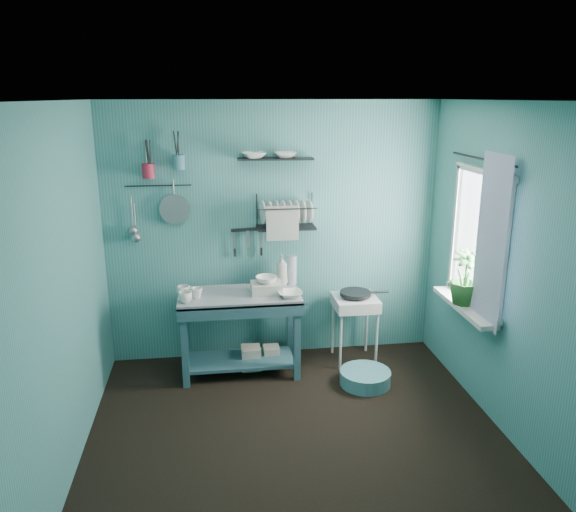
{
  "coord_description": "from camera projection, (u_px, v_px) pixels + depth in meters",
  "views": [
    {
      "loc": [
        -0.59,
        -3.76,
        2.53
      ],
      "look_at": [
        0.05,
        0.85,
        1.2
      ],
      "focal_mm": 35.0,
      "sensor_mm": 36.0,
      "label": 1
    }
  ],
  "objects": [
    {
      "name": "utensil_cup_magenta",
      "position": [
        148.0,
        171.0,
        5.03
      ],
      "size": [
        0.11,
        0.11,
        0.13
      ],
      "primitive_type": "cylinder",
      "color": "#AC1F36",
      "rests_on": "wall_back"
    },
    {
      "name": "mug_mid",
      "position": [
        197.0,
        293.0,
        5.02
      ],
      "size": [
        0.14,
        0.14,
        0.09
      ],
      "primitive_type": "imported",
      "rotation": [
        0.0,
        0.0,
        0.52
      ],
      "color": "white",
      "rests_on": "work_counter"
    },
    {
      "name": "tub_bowl",
      "position": [
        266.0,
        280.0,
        5.12
      ],
      "size": [
        0.2,
        0.19,
        0.06
      ],
      "primitive_type": "imported",
      "color": "white",
      "rests_on": "wash_tub"
    },
    {
      "name": "soap_bottle",
      "position": [
        282.0,
        270.0,
        5.34
      ],
      "size": [
        0.11,
        0.12,
        0.3
      ],
      "primitive_type": "imported",
      "color": "beige",
      "rests_on": "work_counter"
    },
    {
      "name": "wall_right",
      "position": [
        507.0,
        272.0,
        4.22
      ],
      "size": [
        0.0,
        3.0,
        3.0
      ],
      "primitive_type": "plane",
      "rotation": [
        1.57,
        0.0,
        -1.57
      ],
      "color": "teal",
      "rests_on": "ground"
    },
    {
      "name": "storage_tin_small",
      "position": [
        271.0,
        356.0,
        5.44
      ],
      "size": [
        0.15,
        0.15,
        0.2
      ],
      "primitive_type": "cube",
      "color": "tan",
      "rests_on": "floor"
    },
    {
      "name": "ladle_inner",
      "position": [
        135.0,
        219.0,
        5.18
      ],
      "size": [
        0.01,
        0.01,
        0.3
      ],
      "primitive_type": "cylinder",
      "color": "gray",
      "rests_on": "wall_back"
    },
    {
      "name": "mug_left",
      "position": [
        185.0,
        297.0,
        4.91
      ],
      "size": [
        0.12,
        0.12,
        0.1
      ],
      "primitive_type": "imported",
      "color": "white",
      "rests_on": "work_counter"
    },
    {
      "name": "dish_rack",
      "position": [
        286.0,
        212.0,
        5.26
      ],
      "size": [
        0.58,
        0.32,
        0.32
      ],
      "primitive_type": "cube",
      "rotation": [
        0.0,
        0.0,
        0.15
      ],
      "color": "black",
      "rests_on": "wall_back"
    },
    {
      "name": "floor",
      "position": [
        297.0,
        435.0,
        4.35
      ],
      "size": [
        3.2,
        3.2,
        0.0
      ],
      "primitive_type": "plane",
      "color": "black",
      "rests_on": "ground"
    },
    {
      "name": "window_glass",
      "position": [
        480.0,
        239.0,
        4.6
      ],
      "size": [
        0.0,
        1.1,
        1.1
      ],
      "primitive_type": "plane",
      "rotation": [
        1.57,
        0.0,
        1.57
      ],
      "color": "white",
      "rests_on": "wall_right"
    },
    {
      "name": "shelf_bowl_right",
      "position": [
        286.0,
        145.0,
        5.12
      ],
      "size": [
        0.23,
        0.23,
        0.05
      ],
      "primitive_type": "imported",
      "rotation": [
        0.0,
        0.0,
        -0.09
      ],
      "color": "white",
      "rests_on": "upper_shelf"
    },
    {
      "name": "utensil_cup_teal",
      "position": [
        179.0,
        162.0,
        5.05
      ],
      "size": [
        0.11,
        0.11,
        0.13
      ],
      "primitive_type": "cylinder",
      "color": "teal",
      "rests_on": "wall_back"
    },
    {
      "name": "work_counter",
      "position": [
        240.0,
        333.0,
        5.24
      ],
      "size": [
        1.11,
        0.56,
        0.79
      ],
      "primitive_type": "cube",
      "rotation": [
        0.0,
        0.0,
        0.0
      ],
      "color": "#2C535E",
      "rests_on": "floor"
    },
    {
      "name": "ladle_outer",
      "position": [
        132.0,
        212.0,
        5.15
      ],
      "size": [
        0.01,
        0.01,
        0.3
      ],
      "primitive_type": "cylinder",
      "color": "gray",
      "rests_on": "wall_back"
    },
    {
      "name": "frying_pan",
      "position": [
        356.0,
        293.0,
        5.4
      ],
      "size": [
        0.3,
        0.3,
        0.03
      ],
      "primitive_type": "cylinder",
      "color": "black",
      "rests_on": "hotplate_stand"
    },
    {
      "name": "curtain_rod",
      "position": [
        482.0,
        159.0,
        4.42
      ],
      "size": [
        0.02,
        1.05,
        0.02
      ],
      "primitive_type": "cylinder",
      "rotation": [
        1.57,
        0.0,
        0.0
      ],
      "color": "black",
      "rests_on": "wall_right"
    },
    {
      "name": "storage_tin_large",
      "position": [
        251.0,
        358.0,
        5.38
      ],
      "size": [
        0.18,
        0.18,
        0.22
      ],
      "primitive_type": "cube",
      "color": "tan",
      "rests_on": "floor"
    },
    {
      "name": "wash_tub",
      "position": [
        267.0,
        288.0,
        5.14
      ],
      "size": [
        0.28,
        0.22,
        0.1
      ],
      "primitive_type": "cube",
      "color": "beige",
      "rests_on": "work_counter"
    },
    {
      "name": "knife_strip",
      "position": [
        248.0,
        230.0,
        5.36
      ],
      "size": [
        0.32,
        0.06,
        0.03
      ],
      "primitive_type": "cube",
      "rotation": [
        0.0,
        0.0,
        0.14
      ],
      "color": "black",
      "rests_on": "wall_back"
    },
    {
      "name": "shelf_bowl_left",
      "position": [
        254.0,
        156.0,
        5.11
      ],
      "size": [
        0.26,
        0.26,
        0.05
      ],
      "primitive_type": "imported",
      "rotation": [
        0.0,
        0.0,
        0.16
      ],
      "color": "white",
      "rests_on": "upper_shelf"
    },
    {
      "name": "wall_front",
      "position": [
        348.0,
        385.0,
        2.58
      ],
      "size": [
        3.2,
        0.0,
        3.2
      ],
      "primitive_type": "plane",
      "rotation": [
        -1.57,
        0.0,
        0.0
      ],
      "color": "teal",
      "rests_on": "ground"
    },
    {
      "name": "floor_basin",
      "position": [
        365.0,
        378.0,
        5.1
      ],
      "size": [
        0.46,
        0.46,
        0.13
      ],
      "primitive_type": "cylinder",
      "color": "teal",
      "rests_on": "floor"
    },
    {
      "name": "hotplate_stand",
      "position": [
        354.0,
        329.0,
        5.5
      ],
      "size": [
        0.44,
        0.44,
        0.66
      ],
      "primitive_type": "cube",
      "rotation": [
        0.0,
        0.0,
        0.06
      ],
      "color": "silver",
      "rests_on": "floor"
    },
    {
      "name": "mug_right",
      "position": [
        184.0,
        291.0,
        5.06
      ],
      "size": [
        0.17,
        0.17,
        0.1
      ],
      "primitive_type": "imported",
      "rotation": [
        0.0,
        0.0,
        1.05
      ],
      "color": "white",
      "rests_on": "work_counter"
    },
    {
      "name": "potted_plant",
      "position": [
        465.0,
        277.0,
        4.71
      ],
      "size": [
        0.32,
        0.32,
        0.47
      ],
      "primitive_type": "imported",
      "rotation": [
        0.0,
        0.0,
        0.26
      ],
      "color": "#276128",
      "rests_on": "windowsill"
    },
    {
      "name": "windowsill",
      "position": [
        464.0,
        307.0,
        4.75
      ],
      "size": [
        0.16,
        0.95,
        0.04
      ],
      "primitive_type": "cube",
      "color": "silver",
      "rests_on": "wall_right"
    },
    {
      "name": "curtain",
      "position": [
        490.0,
        242.0,
        4.3
      ],
      "size": [
        0.0,
        1.35,
        1.35
      ],
      "primitive_type": "plane",
      "rotation": [
        1.57,
        0.0,
        1.57
      ],
      "color": "silver",
      "rests_on": "wall_right"
    },
    {
      "name": "upper_shelf",
      "position": [
        276.0,
        159.0,
        5.14
      ],
      "size": [
        0.71,
        0.22,
        0.02
      ],
      "primitive_type": "cube",
      "rotation": [
        0.0,
        0.0,
        -0.06
      ],
      "color": "black",
      "rests_on": "wall_back"
    },
    {
      "name": "colander",
      "position": [
        175.0,
        209.0,
        5.19
      ],
      "size": [
        0.28,
        0.03,
        0.28
      ],
      "primitive_type": "cylinder",
      "rotation": [
        1.54,
        0.0,
        0.0
      ],
      "color": "gray",
      "rests_on": "wall_back"
    },
    {
      "name": "wall_left",
      "position": [
        64.0,
        292.0,
        3.79
      ],
      "size": [
        0.0,
        3.0,
        3.0
      ],
      "primitive_type": "plane",
      "rotation": [
        1.57,
        0.0,
        1.57
      ],
      "color": "teal",
      "rests_on": "ground"
    },
    {
      "name": "hook_rail",
      "position": [
        158.0,
        186.0,
        5.13
      ],
      "size": [
        0.6,
        0.01,
        0.01
      ],
      "primitive_type": "cylinder",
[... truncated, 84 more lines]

